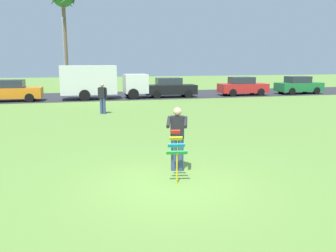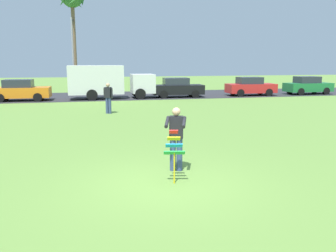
{
  "view_description": "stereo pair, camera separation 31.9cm",
  "coord_description": "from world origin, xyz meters",
  "px_view_note": "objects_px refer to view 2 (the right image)",
  "views": [
    {
      "loc": [
        -2.03,
        -7.75,
        2.92
      ],
      "look_at": [
        0.47,
        1.9,
        1.05
      ],
      "focal_mm": 36.78,
      "sensor_mm": 36.0,
      "label": 1
    },
    {
      "loc": [
        -1.72,
        -7.82,
        2.92
      ],
      "look_at": [
        0.47,
        1.9,
        1.05
      ],
      "focal_mm": 36.78,
      "sensor_mm": 36.0,
      "label": 2
    }
  ],
  "objects_px": {
    "kite_held": "(174,148)",
    "parked_car_black": "(177,88)",
    "parked_car_orange": "(20,91)",
    "parked_car_green": "(308,86)",
    "person_walker_near": "(108,97)",
    "palm_tree_right_near": "(72,2)",
    "streetlight_pole": "(73,50)",
    "parked_truck_white_box": "(107,81)",
    "parked_car_red": "(250,87)",
    "person_kite_flyer": "(176,137)"
  },
  "relations": [
    {
      "from": "parked_truck_white_box",
      "to": "parked_car_green",
      "type": "bearing_deg",
      "value": -0.01
    },
    {
      "from": "palm_tree_right_near",
      "to": "person_walker_near",
      "type": "height_order",
      "value": "palm_tree_right_near"
    },
    {
      "from": "person_kite_flyer",
      "to": "parked_car_orange",
      "type": "bearing_deg",
      "value": 111.13
    },
    {
      "from": "parked_truck_white_box",
      "to": "parked_car_red",
      "type": "distance_m",
      "value": 12.32
    },
    {
      "from": "parked_truck_white_box",
      "to": "streetlight_pole",
      "type": "distance_m",
      "value": 8.2
    },
    {
      "from": "parked_car_black",
      "to": "parked_car_green",
      "type": "height_order",
      "value": "same"
    },
    {
      "from": "kite_held",
      "to": "person_walker_near",
      "type": "distance_m",
      "value": 11.83
    },
    {
      "from": "parked_truck_white_box",
      "to": "parked_car_green",
      "type": "relative_size",
      "value": 1.58
    },
    {
      "from": "parked_car_orange",
      "to": "palm_tree_right_near",
      "type": "distance_m",
      "value": 12.18
    },
    {
      "from": "parked_car_orange",
      "to": "person_walker_near",
      "type": "height_order",
      "value": "person_walker_near"
    },
    {
      "from": "parked_car_green",
      "to": "streetlight_pole",
      "type": "height_order",
      "value": "streetlight_pole"
    },
    {
      "from": "person_kite_flyer",
      "to": "person_walker_near",
      "type": "bearing_deg",
      "value": 96.33
    },
    {
      "from": "parked_truck_white_box",
      "to": "parked_car_green",
      "type": "xyz_separation_m",
      "value": [
        17.91,
        -0.0,
        -0.64
      ]
    },
    {
      "from": "parked_car_orange",
      "to": "person_walker_near",
      "type": "distance_m",
      "value": 10.0
    },
    {
      "from": "parked_car_green",
      "to": "streetlight_pole",
      "type": "distance_m",
      "value": 22.14
    },
    {
      "from": "person_kite_flyer",
      "to": "streetlight_pole",
      "type": "height_order",
      "value": "streetlight_pole"
    },
    {
      "from": "person_kite_flyer",
      "to": "person_walker_near",
      "type": "distance_m",
      "value": 11.06
    },
    {
      "from": "parked_truck_white_box",
      "to": "parked_car_red",
      "type": "bearing_deg",
      "value": 0.0
    },
    {
      "from": "parked_car_red",
      "to": "person_walker_near",
      "type": "distance_m",
      "value": 14.89
    },
    {
      "from": "parked_car_orange",
      "to": "parked_car_red",
      "type": "bearing_deg",
      "value": -0.0
    },
    {
      "from": "parked_truck_white_box",
      "to": "kite_held",
      "type": "bearing_deg",
      "value": -88.05
    },
    {
      "from": "palm_tree_right_near",
      "to": "streetlight_pole",
      "type": "height_order",
      "value": "palm_tree_right_near"
    },
    {
      "from": "parked_car_orange",
      "to": "streetlight_pole",
      "type": "xyz_separation_m",
      "value": [
        3.64,
        7.28,
        3.22
      ]
    },
    {
      "from": "person_walker_near",
      "to": "streetlight_pole",
      "type": "bearing_deg",
      "value": 99.17
    },
    {
      "from": "parked_car_orange",
      "to": "parked_car_black",
      "type": "distance_m",
      "value": 12.14
    },
    {
      "from": "parked_car_orange",
      "to": "parked_car_green",
      "type": "height_order",
      "value": "same"
    },
    {
      "from": "palm_tree_right_near",
      "to": "parked_truck_white_box",
      "type": "bearing_deg",
      "value": -72.86
    },
    {
      "from": "person_kite_flyer",
      "to": "palm_tree_right_near",
      "type": "height_order",
      "value": "palm_tree_right_near"
    },
    {
      "from": "kite_held",
      "to": "parked_car_black",
      "type": "distance_m",
      "value": 20.36
    },
    {
      "from": "parked_truck_white_box",
      "to": "palm_tree_right_near",
      "type": "bearing_deg",
      "value": 107.14
    },
    {
      "from": "kite_held",
      "to": "parked_car_orange",
      "type": "xyz_separation_m",
      "value": [
        -7.06,
        19.71,
        -0.08
      ]
    },
    {
      "from": "parked_truck_white_box",
      "to": "palm_tree_right_near",
      "type": "height_order",
      "value": "palm_tree_right_near"
    },
    {
      "from": "person_kite_flyer",
      "to": "parked_car_green",
      "type": "height_order",
      "value": "person_kite_flyer"
    },
    {
      "from": "streetlight_pole",
      "to": "parked_car_orange",
      "type": "bearing_deg",
      "value": -116.53
    },
    {
      "from": "parked_car_red",
      "to": "streetlight_pole",
      "type": "relative_size",
      "value": 0.6
    },
    {
      "from": "kite_held",
      "to": "parked_car_green",
      "type": "xyz_separation_m",
      "value": [
        17.24,
        19.71,
        -0.08
      ]
    },
    {
      "from": "parked_car_red",
      "to": "parked_truck_white_box",
      "type": "bearing_deg",
      "value": -180.0
    },
    {
      "from": "palm_tree_right_near",
      "to": "streetlight_pole",
      "type": "distance_m",
      "value": 4.78
    },
    {
      "from": "parked_car_black",
      "to": "person_walker_near",
      "type": "xyz_separation_m",
      "value": [
        -6.05,
        -7.93,
        0.16
      ]
    },
    {
      "from": "streetlight_pole",
      "to": "palm_tree_right_near",
      "type": "bearing_deg",
      "value": 84.68
    },
    {
      "from": "parked_truck_white_box",
      "to": "parked_car_orange",
      "type": "bearing_deg",
      "value": 180.0
    },
    {
      "from": "parked_car_red",
      "to": "streetlight_pole",
      "type": "height_order",
      "value": "streetlight_pole"
    },
    {
      "from": "streetlight_pole",
      "to": "person_walker_near",
      "type": "xyz_separation_m",
      "value": [
        2.45,
        -15.21,
        -3.06
      ]
    },
    {
      "from": "parked_truck_white_box",
      "to": "streetlight_pole",
      "type": "bearing_deg",
      "value": 110.7
    },
    {
      "from": "person_kite_flyer",
      "to": "palm_tree_right_near",
      "type": "distance_m",
      "value": 28.72
    },
    {
      "from": "parked_car_orange",
      "to": "kite_held",
      "type": "bearing_deg",
      "value": -70.3
    },
    {
      "from": "parked_car_orange",
      "to": "parked_car_red",
      "type": "distance_m",
      "value": 18.69
    },
    {
      "from": "kite_held",
      "to": "person_walker_near",
      "type": "bearing_deg",
      "value": 94.69
    },
    {
      "from": "parked_car_orange",
      "to": "person_kite_flyer",
      "type": "bearing_deg",
      "value": -68.87
    },
    {
      "from": "palm_tree_right_near",
      "to": "person_walker_near",
      "type": "relative_size",
      "value": 5.87
    }
  ]
}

